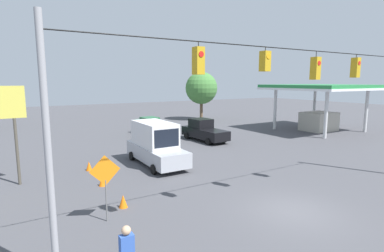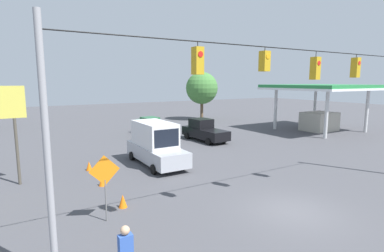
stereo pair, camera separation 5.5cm
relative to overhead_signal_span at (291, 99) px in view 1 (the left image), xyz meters
name	(u,v)px [view 1 (the left image)]	position (x,y,z in m)	size (l,w,h in m)	color
ground_plane	(293,212)	(0.07, 0.48, -5.04)	(140.00, 140.00, 0.00)	#47474C
overhead_signal_span	(291,99)	(0.00, 0.00, 0.00)	(19.72, 0.38, 7.72)	#939399
pickup_truck_black_oncoming_far	(204,131)	(-5.56, -15.37, -4.06)	(2.39, 5.63, 2.12)	black
sedan_green_oncoming_deep	(150,125)	(-2.33, -21.33, -4.03)	(2.27, 4.08, 1.93)	#236038
box_truck_silver_withflow_mid	(155,144)	(2.10, -9.99, -3.57)	(2.43, 6.16, 3.00)	#A8AAB2
traffic_cone_nearest	(123,201)	(6.49, -3.94, -4.73)	(0.40, 0.40, 0.61)	orange
traffic_cone_second	(102,181)	(6.55, -7.38, -4.73)	(0.40, 0.40, 0.61)	orange
traffic_cone_third	(89,166)	(6.53, -10.80, -4.73)	(0.40, 0.40, 0.61)	orange
gas_station	(320,97)	(-20.61, -13.33, -1.06)	(10.69, 9.99, 5.44)	#288442
work_zone_sign	(105,176)	(7.52, -2.95, -3.05)	(1.27, 0.06, 2.84)	slate
tree_horizon_right	(201,88)	(-14.13, -29.04, -0.23)	(4.81, 4.81, 7.23)	brown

